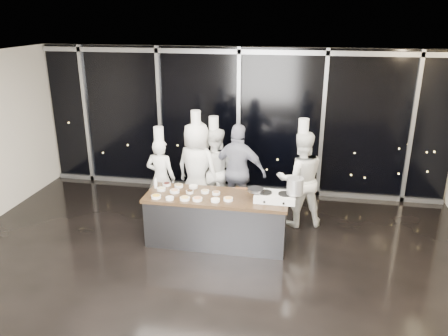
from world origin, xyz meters
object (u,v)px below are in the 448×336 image
object	(u,v)px
stock_pot	(295,186)
chef_left	(197,168)
guest	(239,172)
stove	(275,197)
demo_counter	(217,219)
chef_right	(300,179)
chef_center	(214,169)
chef_far_left	(161,177)
frying_pan	(255,190)

from	to	relation	value
stock_pot	chef_left	bearing A→B (deg)	149.62
guest	stove	bearing A→B (deg)	134.98
demo_counter	chef_right	xyz separation A→B (m)	(1.40, 1.01, 0.48)
stove	chef_center	xyz separation A→B (m)	(-1.32, 1.35, -0.08)
demo_counter	chef_left	distance (m)	1.39
stock_pot	chef_left	world-z (taller)	chef_left
stock_pot	chef_far_left	bearing A→B (deg)	161.73
frying_pan	stock_pot	size ratio (longest dim) A/B	1.76
chef_right	chef_center	bearing A→B (deg)	-26.46
stock_pot	chef_right	world-z (taller)	chef_right
chef_left	guest	xyz separation A→B (m)	(0.84, -0.01, -0.01)
chef_center	chef_right	bearing A→B (deg)	163.53
chef_center	chef_right	xyz separation A→B (m)	(1.72, -0.34, 0.05)
stock_pot	guest	bearing A→B (deg)	134.44
demo_counter	stock_pot	xyz separation A→B (m)	(1.32, 0.00, 0.72)
demo_counter	stock_pot	world-z (taller)	stock_pot
demo_counter	frying_pan	distance (m)	0.90
stove	chef_center	distance (m)	1.89
frying_pan	chef_left	world-z (taller)	chef_left
demo_counter	chef_center	distance (m)	1.44
frying_pan	chef_right	world-z (taller)	chef_right
frying_pan	demo_counter	bearing A→B (deg)	-179.90
chef_far_left	guest	bearing A→B (deg)	-163.87
stove	chef_far_left	world-z (taller)	chef_far_left
demo_counter	stove	distance (m)	1.12
demo_counter	chef_far_left	world-z (taller)	chef_far_left
chef_far_left	stock_pot	bearing A→B (deg)	167.58
stove	chef_center	world-z (taller)	chef_center
frying_pan	chef_far_left	distance (m)	2.14
chef_left	chef_right	distance (m)	2.03
demo_counter	stove	xyz separation A→B (m)	(1.00, -0.01, 0.51)
chef_far_left	chef_right	world-z (taller)	chef_right
frying_pan	chef_right	distance (m)	1.26
frying_pan	chef_center	xyz separation A→B (m)	(-0.98, 1.34, -0.18)
stove	chef_left	distance (m)	1.99
chef_left	chef_center	xyz separation A→B (m)	(0.31, 0.20, -0.07)
stock_pot	chef_center	world-z (taller)	chef_center
chef_right	guest	bearing A→B (deg)	-21.56
stove	chef_left	bearing A→B (deg)	144.94
stove	guest	distance (m)	1.39
chef_center	chef_right	world-z (taller)	chef_right
chef_far_left	chef_center	size ratio (longest dim) A/B	0.93
chef_far_left	guest	distance (m)	1.52
chef_left	chef_right	world-z (taller)	chef_left
chef_far_left	chef_right	xyz separation A→B (m)	(2.69, 0.14, 0.11)
frying_pan	stock_pot	xyz separation A→B (m)	(0.66, 0.00, 0.11)
chef_far_left	guest	world-z (taller)	guest
chef_left	chef_right	size ratio (longest dim) A/B	1.02
frying_pan	chef_left	size ratio (longest dim) A/B	0.22
frying_pan	chef_far_left	bearing A→B (deg)	156.37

